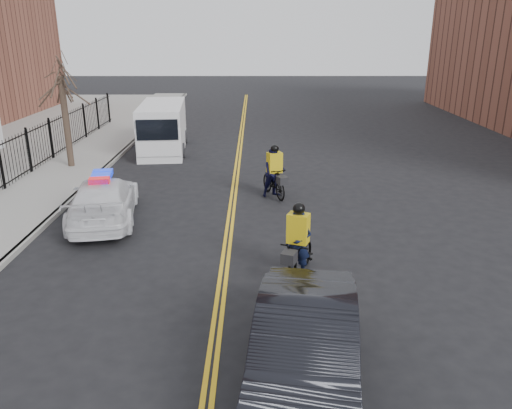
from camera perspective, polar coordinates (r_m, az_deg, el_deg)
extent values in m
plane|color=black|center=(13.64, -3.60, -6.92)|extent=(120.00, 120.00, 0.00)
cube|color=yellow|center=(21.11, -2.59, 2.71)|extent=(0.10, 60.00, 0.01)
cube|color=yellow|center=(21.10, -2.15, 2.71)|extent=(0.10, 60.00, 0.01)
cube|color=gray|center=(22.65, -21.71, 2.67)|extent=(3.00, 60.00, 0.15)
cube|color=gray|center=(22.15, -18.10, 2.74)|extent=(0.20, 60.00, 0.15)
cylinder|color=#34261E|center=(24.07, -20.88, 8.78)|extent=(0.28, 0.28, 4.00)
imported|color=white|center=(17.23, -17.02, 0.51)|extent=(2.83, 5.25, 1.45)
cube|color=#0C26CC|center=(17.00, -17.28, 3.08)|extent=(0.81, 1.41, 0.16)
imported|color=black|center=(8.92, 5.59, -16.38)|extent=(2.43, 5.21, 1.65)
cube|color=white|center=(26.82, -10.59, 8.65)|extent=(2.65, 5.93, 2.45)
cube|color=white|center=(24.41, -11.03, 7.09)|extent=(2.15, 1.04, 1.28)
cube|color=black|center=(23.87, -11.22, 8.37)|extent=(1.92, 0.28, 0.96)
cylinder|color=black|center=(25.44, -13.06, 5.95)|extent=(0.33, 0.77, 0.75)
cylinder|color=black|center=(25.25, -8.48, 6.14)|extent=(0.33, 0.77, 0.75)
cylinder|color=black|center=(28.75, -12.23, 7.51)|extent=(0.33, 0.77, 0.75)
cylinder|color=black|center=(28.58, -8.17, 7.68)|extent=(0.33, 0.77, 0.75)
imported|color=black|center=(12.88, 4.75, -5.97)|extent=(1.41, 2.15, 1.07)
imported|color=black|center=(12.72, 4.80, -4.41)|extent=(0.78, 0.66, 1.83)
cube|color=gold|center=(12.57, 4.85, -2.72)|extent=(0.62, 0.52, 0.77)
sphere|color=black|center=(12.38, 4.92, -0.48)|extent=(0.31, 0.31, 0.31)
cube|color=black|center=(12.14, 3.80, -6.04)|extent=(0.45, 0.48, 0.28)
imported|color=black|center=(18.96, 2.10, 2.66)|extent=(1.26, 2.06, 1.20)
imported|color=black|center=(18.87, 2.11, 3.61)|extent=(1.10, 0.98, 1.85)
cube|color=gold|center=(18.77, 2.13, 4.81)|extent=(0.62, 0.53, 0.78)
sphere|color=black|center=(18.64, 2.15, 6.38)|extent=(0.31, 0.31, 0.31)
cube|color=black|center=(18.27, 3.02, 2.79)|extent=(0.45, 0.48, 0.29)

